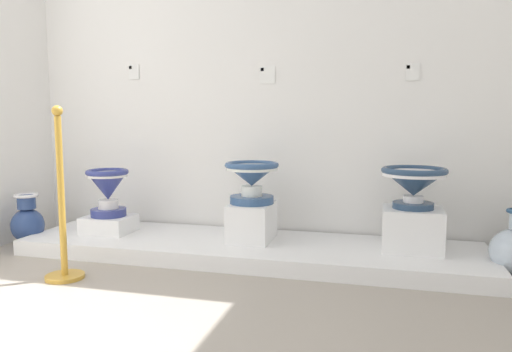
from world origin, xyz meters
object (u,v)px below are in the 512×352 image
(antique_toilet_pale_glazed, at_px, (414,182))
(info_placard_first, at_px, (134,72))
(plinth_block_leftmost, at_px, (109,224))
(antique_toilet_central_ornate, at_px, (252,177))
(stanchion_post_near_left, at_px, (62,223))
(decorative_vase_spare, at_px, (28,222))
(info_placard_second, at_px, (267,75))
(info_placard_third, at_px, (412,72))
(plinth_block_pale_glazed, at_px, (412,229))
(antique_toilet_leftmost, at_px, (108,187))
(plinth_block_central_ornate, at_px, (252,222))

(antique_toilet_pale_glazed, distance_m, info_placard_first, 2.36)
(plinth_block_leftmost, height_order, antique_toilet_pale_glazed, antique_toilet_pale_glazed)
(antique_toilet_central_ornate, distance_m, stanchion_post_near_left, 1.27)
(info_placard_first, xyz_separation_m, decorative_vase_spare, (-0.62, -0.58, -1.17))
(info_placard_second, relative_size, info_placard_third, 1.13)
(plinth_block_pale_glazed, relative_size, antique_toilet_pale_glazed, 0.91)
(antique_toilet_leftmost, xyz_separation_m, stanchion_post_near_left, (0.15, -0.74, -0.11))
(plinth_block_leftmost, relative_size, plinth_block_pale_glazed, 0.92)
(plinth_block_leftmost, height_order, antique_toilet_central_ornate, antique_toilet_central_ornate)
(info_placard_first, xyz_separation_m, info_placard_third, (2.17, 0.00, -0.05))
(antique_toilet_leftmost, distance_m, info_placard_third, 2.38)
(info_placard_second, bearing_deg, plinth_block_central_ornate, -92.70)
(plinth_block_pale_glazed, distance_m, info_placard_first, 2.48)
(antique_toilet_leftmost, relative_size, stanchion_post_near_left, 0.34)
(plinth_block_central_ornate, relative_size, stanchion_post_near_left, 0.36)
(plinth_block_pale_glazed, xyz_separation_m, stanchion_post_near_left, (-2.05, -0.80, 0.09))
(plinth_block_pale_glazed, bearing_deg, info_placard_third, 92.52)
(plinth_block_pale_glazed, relative_size, info_placard_third, 3.20)
(info_placard_second, relative_size, decorative_vase_spare, 0.33)
(antique_toilet_leftmost, bearing_deg, info_placard_third, 11.05)
(info_placard_second, bearing_deg, antique_toilet_leftmost, -159.37)
(stanchion_post_near_left, bearing_deg, decorative_vase_spare, 141.97)
(antique_toilet_leftmost, distance_m, plinth_block_central_ornate, 1.14)
(antique_toilet_leftmost, distance_m, plinth_block_pale_glazed, 2.21)
(plinth_block_leftmost, xyz_separation_m, decorative_vase_spare, (-0.61, -0.15, 0.01))
(antique_toilet_central_ornate, distance_m, info_placard_second, 0.83)
(antique_toilet_leftmost, height_order, stanchion_post_near_left, stanchion_post_near_left)
(info_placard_third, xyz_separation_m, decorative_vase_spare, (-2.79, -0.58, -1.11))
(info_placard_first, height_order, info_placard_second, info_placard_first)
(antique_toilet_pale_glazed, distance_m, info_placard_second, 1.35)
(info_placard_third, bearing_deg, antique_toilet_leftmost, -168.95)
(plinth_block_central_ornate, distance_m, decorative_vase_spare, 1.73)
(plinth_block_central_ornate, xyz_separation_m, antique_toilet_pale_glazed, (1.09, 0.01, 0.32))
(plinth_block_leftmost, relative_size, info_placard_second, 2.59)
(antique_toilet_pale_glazed, relative_size, info_placard_third, 3.52)
(info_placard_first, distance_m, decorative_vase_spare, 1.44)
(antique_toilet_pale_glazed, xyz_separation_m, info_placard_third, (-0.02, 0.37, 0.73))
(info_placard_first, distance_m, stanchion_post_near_left, 1.55)
(info_placard_third, height_order, stanchion_post_near_left, info_placard_third)
(decorative_vase_spare, bearing_deg, info_placard_third, 11.71)
(plinth_block_central_ornate, height_order, info_placard_first, info_placard_first)
(antique_toilet_leftmost, bearing_deg, info_placard_first, 88.58)
(plinth_block_leftmost, relative_size, plinth_block_central_ornate, 0.93)
(plinth_block_pale_glazed, distance_m, antique_toilet_pale_glazed, 0.32)
(antique_toilet_leftmost, relative_size, antique_toilet_central_ornate, 0.93)
(plinth_block_pale_glazed, xyz_separation_m, info_placard_first, (-2.19, 0.37, 1.10))
(plinth_block_pale_glazed, xyz_separation_m, info_placard_third, (-0.02, 0.37, 1.05))
(info_placard_first, height_order, info_placard_third, info_placard_first)
(antique_toilet_pale_glazed, bearing_deg, plinth_block_pale_glazed, 90.00)
(plinth_block_leftmost, distance_m, antique_toilet_pale_glazed, 2.24)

